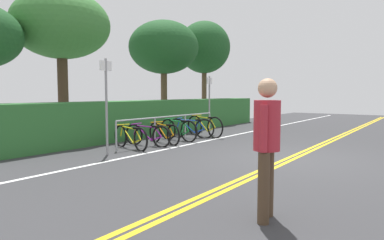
% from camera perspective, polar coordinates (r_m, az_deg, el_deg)
% --- Properties ---
extents(ground_plane, '(38.77, 13.19, 0.05)m').
position_cam_1_polar(ground_plane, '(8.61, 16.30, -6.26)').
color(ground_plane, '#353538').
extents(centre_line_yellow_inner, '(34.89, 0.10, 0.00)m').
position_cam_1_polar(centre_line_yellow_inner, '(8.58, 16.81, -6.13)').
color(centre_line_yellow_inner, gold).
rests_on(centre_line_yellow_inner, ground_plane).
extents(centre_line_yellow_outer, '(34.89, 0.10, 0.00)m').
position_cam_1_polar(centre_line_yellow_outer, '(8.63, 15.80, -6.05)').
color(centre_line_yellow_outer, gold).
rests_on(centre_line_yellow_outer, ground_plane).
extents(bike_lane_stripe_white, '(34.89, 0.12, 0.00)m').
position_cam_1_polar(bike_lane_stripe_white, '(10.15, -1.63, -4.31)').
color(bike_lane_stripe_white, white).
rests_on(bike_lane_stripe_white, ground_plane).
extents(bike_rack, '(4.67, 0.05, 0.84)m').
position_cam_1_polar(bike_rack, '(10.99, -3.54, -0.40)').
color(bike_rack, '#9EA0A5').
rests_on(bike_rack, ground_plane).
extents(bicycle_0, '(0.55, 1.70, 0.69)m').
position_cam_1_polar(bicycle_0, '(9.75, -10.24, -2.85)').
color(bicycle_0, black).
rests_on(bicycle_0, ground_plane).
extents(bicycle_1, '(0.46, 1.68, 0.68)m').
position_cam_1_polar(bicycle_1, '(10.21, -7.43, -2.52)').
color(bicycle_1, black).
rests_on(bicycle_1, ground_plane).
extents(bicycle_2, '(0.60, 1.62, 0.68)m').
position_cam_1_polar(bicycle_2, '(10.66, -4.69, -2.20)').
color(bicycle_2, black).
rests_on(bicycle_2, ground_plane).
extents(bicycle_3, '(0.46, 1.68, 0.75)m').
position_cam_1_polar(bicycle_3, '(11.27, -2.32, -1.67)').
color(bicycle_3, black).
rests_on(bicycle_3, ground_plane).
extents(bicycle_4, '(0.66, 1.63, 0.73)m').
position_cam_1_polar(bicycle_4, '(11.94, -0.22, -1.37)').
color(bicycle_4, black).
rests_on(bicycle_4, ground_plane).
extents(bicycle_5, '(0.57, 1.81, 0.79)m').
position_cam_1_polar(bicycle_5, '(12.33, 2.12, -1.03)').
color(bicycle_5, black).
rests_on(bicycle_5, ground_plane).
extents(pedestrian, '(0.48, 0.32, 1.73)m').
position_cam_1_polar(pedestrian, '(4.24, 12.33, -3.10)').
color(pedestrian, '#4C3826').
rests_on(pedestrian, ground_plane).
extents(sign_post_near, '(0.36, 0.06, 2.41)m').
position_cam_1_polar(sign_post_near, '(8.78, -14.08, 3.61)').
color(sign_post_near, gray).
rests_on(sign_post_near, ground_plane).
extents(sign_post_far, '(0.36, 0.06, 2.21)m').
position_cam_1_polar(sign_post_far, '(13.23, 2.91, 3.51)').
color(sign_post_far, gray).
rests_on(sign_post_far, ground_plane).
extents(hedge_backdrop, '(13.62, 1.11, 1.29)m').
position_cam_1_polar(hedge_backdrop, '(13.29, -5.52, 0.53)').
color(hedge_backdrop, '#2D6B30').
rests_on(hedge_backdrop, ground_plane).
extents(tree_mid, '(3.22, 3.22, 4.96)m').
position_cam_1_polar(tree_mid, '(12.63, -20.95, 14.43)').
color(tree_mid, '#473323').
rests_on(tree_mid, ground_plane).
extents(tree_far_right, '(3.05, 3.05, 4.72)m').
position_cam_1_polar(tree_far_right, '(15.38, -4.73, 11.90)').
color(tree_far_right, brown).
rests_on(tree_far_right, ground_plane).
extents(tree_extra, '(2.72, 2.72, 5.32)m').
position_cam_1_polar(tree_extra, '(18.41, 2.06, 11.93)').
color(tree_extra, brown).
rests_on(tree_extra, ground_plane).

